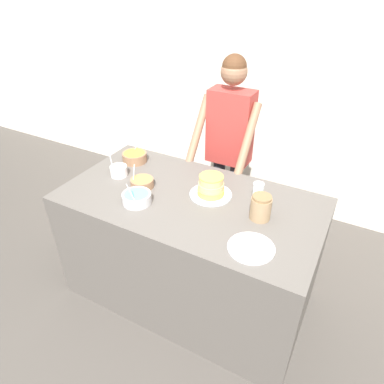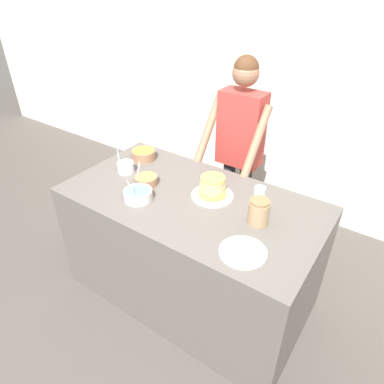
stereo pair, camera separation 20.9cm
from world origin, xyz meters
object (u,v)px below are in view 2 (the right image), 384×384
Objects in this scene: stoneware_jar at (259,212)px; cake at (213,188)px; frosting_bowl_pink at (126,167)px; frosting_bowl_olive at (146,180)px; person_baker at (240,139)px; frosting_bowl_blue at (138,194)px; frosting_bowl_orange at (144,154)px; ceramic_plate at (243,252)px; drinking_glass at (259,196)px.

cake is at bearing 167.01° from stoneware_jar.
frosting_bowl_pink is at bearing -179.95° from stoneware_jar.
frosting_bowl_pink is 1.08× the size of stoneware_jar.
frosting_bowl_olive is (-0.50, -0.14, -0.03)m from cake.
person_baker is 0.92m from frosting_bowl_olive.
person_baker is at bearing 77.32° from frosting_bowl_blue.
frosting_bowl_orange is at bearing 168.05° from stoneware_jar.
person_baker reaches higher than frosting_bowl_orange.
frosting_bowl_pink is at bearing 145.58° from frosting_bowl_blue.
cake is at bearing 138.74° from ceramic_plate.
frosting_bowl_pink is at bearing 165.83° from ceramic_plate.
ceramic_plate is (1.20, -0.30, -0.04)m from frosting_bowl_pink.
person_baker is 6.42× the size of ceramic_plate.
drinking_glass is 0.50m from ceramic_plate.
frosting_bowl_pink is 0.90× the size of frosting_bowl_orange.
cake is 0.75m from frosting_bowl_pink.
drinking_glass is at bearing -3.70° from frosting_bowl_orange.
frosting_bowl_pink is at bearing -125.60° from person_baker.
frosting_bowl_pink is 0.25m from frosting_bowl_orange.
ceramic_plate is (0.95, -0.26, -0.03)m from frosting_bowl_olive.
frosting_bowl_orange is 0.74× the size of ceramic_plate.
frosting_bowl_blue is 1.18× the size of stoneware_jar.
frosting_bowl_pink is at bearing -82.16° from frosting_bowl_orange.
ceramic_plate is at bearing -79.85° from stoneware_jar.
drinking_glass is (1.10, -0.07, 0.03)m from frosting_bowl_orange.
frosting_bowl_orange reaches higher than ceramic_plate.
frosting_bowl_blue is at bearing -150.09° from drinking_glass.
frosting_bowl_blue reaches higher than stoneware_jar.
cake is at bearing 38.94° from frosting_bowl_blue.
cake is 0.41m from stoneware_jar.
stoneware_jar reaches higher than cake.
person_baker is 10.28× the size of frosting_bowl_olive.
person_baker is 8.72× the size of frosting_bowl_orange.
frosting_bowl_orange is 0.41m from frosting_bowl_olive.
frosting_bowl_pink is 0.26m from frosting_bowl_olive.
drinking_glass is at bearing 15.60° from frosting_bowl_olive.
stoneware_jar is at bearing 100.15° from ceramic_plate.
person_baker is 0.80m from drinking_glass.
frosting_bowl_olive is (-0.09, 0.19, -0.00)m from frosting_bowl_blue.
drinking_glass is at bearing 15.44° from cake.
frosting_bowl_orange is 0.62m from frosting_bowl_blue.
frosting_bowl_orange is 1.21m from stoneware_jar.
drinking_glass reaches higher than ceramic_plate.
frosting_bowl_pink is 1.15m from stoneware_jar.
person_baker is 10.47× the size of stoneware_jar.
person_baker is at bearing 103.44° from cake.
drinking_glass is at bearing -52.25° from person_baker.
frosting_bowl_olive is at bearing -110.82° from person_baker.
frosting_bowl_blue is at bearing -163.57° from stoneware_jar.
drinking_glass is (0.81, 0.23, 0.03)m from frosting_bowl_olive.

